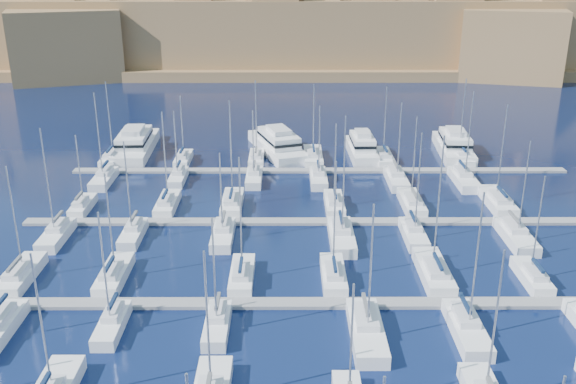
{
  "coord_description": "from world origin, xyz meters",
  "views": [
    {
      "loc": [
        -5.68,
        -71.78,
        35.59
      ],
      "look_at": [
        -5.46,
        6.0,
        6.12
      ],
      "focal_mm": 40.0,
      "sensor_mm": 36.0,
      "label": 1
    }
  ],
  "objects_px": {
    "motor_yacht_d": "(454,145)",
    "motor_yacht_b": "(278,144)",
    "motor_yacht_a": "(135,144)",
    "motor_yacht_c": "(362,147)"
  },
  "relations": [
    {
      "from": "motor_yacht_d",
      "to": "motor_yacht_b",
      "type": "bearing_deg",
      "value": 178.27
    },
    {
      "from": "motor_yacht_a",
      "to": "motor_yacht_b",
      "type": "relative_size",
      "value": 0.98
    },
    {
      "from": "motor_yacht_a",
      "to": "motor_yacht_b",
      "type": "height_order",
      "value": "same"
    },
    {
      "from": "motor_yacht_c",
      "to": "motor_yacht_a",
      "type": "bearing_deg",
      "value": 176.64
    },
    {
      "from": "motor_yacht_a",
      "to": "motor_yacht_b",
      "type": "xyz_separation_m",
      "value": [
        26.59,
        -0.1,
        0.0
      ]
    },
    {
      "from": "motor_yacht_b",
      "to": "motor_yacht_c",
      "type": "distance_m",
      "value": 15.55
    },
    {
      "from": "motor_yacht_b",
      "to": "motor_yacht_d",
      "type": "bearing_deg",
      "value": -1.73
    },
    {
      "from": "motor_yacht_d",
      "to": "motor_yacht_a",
      "type": "bearing_deg",
      "value": 178.95
    },
    {
      "from": "motor_yacht_d",
      "to": "motor_yacht_c",
      "type": "bearing_deg",
      "value": -175.44
    },
    {
      "from": "motor_yacht_b",
      "to": "motor_yacht_c",
      "type": "height_order",
      "value": "same"
    }
  ]
}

